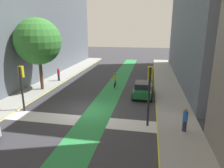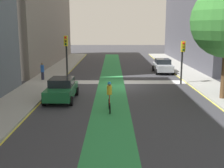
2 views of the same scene
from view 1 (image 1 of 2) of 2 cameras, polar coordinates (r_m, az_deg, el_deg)
The scene contains 14 objects.
ground_plane at distance 17.89m, azimuth -7.07°, elevation -7.46°, with size 120.00×120.00×0.00m, color #38383D.
bike_lane_paint at distance 17.61m, azimuth -3.68°, elevation -7.74°, with size 2.40×60.00×0.01m, color #2D8C47.
crosswalk_band at distance 16.17m, azimuth -9.24°, elevation -10.14°, with size 12.00×1.80×0.01m, color silver.
sidewalk_left at distance 21.29m, azimuth -26.76°, elevation -5.05°, with size 3.00×60.00×0.15m, color #9E9E99.
curb_stripe_left at distance 20.46m, azimuth -23.38°, elevation -5.65°, with size 0.16×60.00×0.01m, color yellow.
sidewalk_right at distance 17.25m, azimuth 17.71°, elevation -8.76°, with size 3.00×60.00×0.15m, color #9E9E99.
curb_stripe_right at distance 17.14m, azimuth 12.66°, elevation -8.79°, with size 0.16×60.00×0.01m, color yellow.
traffic_signal_near_right at distance 14.42m, azimuth 10.58°, elevation -0.37°, with size 0.35×0.52×4.39m.
traffic_signal_near_left at distance 18.52m, azimuth -24.25°, elevation 1.08°, with size 0.35×0.52×3.93m.
car_green_right_far at distance 21.34m, azimuth 8.74°, elevation -1.39°, with size 2.06×4.22×1.57m.
cyclist_in_lane at distance 24.22m, azimuth 0.85°, elevation 1.25°, with size 0.32×1.73×1.86m.
pedestrian_sidewalk_right_a at distance 14.68m, azimuth 20.00°, elevation -9.51°, with size 0.34×0.34×1.64m.
pedestrian_sidewalk_left_a at distance 27.71m, azimuth -14.91°, elevation 2.71°, with size 0.34×0.34×1.74m.
street_tree_near at distance 23.77m, azimuth -20.24°, elevation 11.25°, with size 5.06×5.06×7.95m.
Camera 1 is at (5.20, -15.64, 6.97)m, focal length 32.25 mm.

